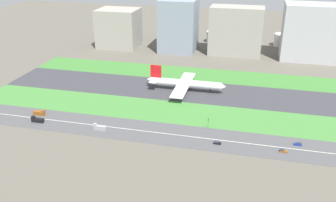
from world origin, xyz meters
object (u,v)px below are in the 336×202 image
truck_1 (100,127)px  truck_2 (40,113)px  airliner (184,83)px  terminal_building (119,28)px  hangar_building (179,25)px  truck_0 (37,120)px  office_tower (236,31)px  car_1 (298,144)px  fuel_tank_centre (249,38)px  car_2 (283,151)px  fuel_tank_west (217,37)px  cargo_warehouse (310,32)px  fuel_tank_east (281,40)px  traffic_light (208,123)px  car_0 (217,143)px

truck_1 → truck_2: 50.37m
airliner → terminal_building: (-98.28, 114.00, 14.94)m
truck_2 → hangar_building: hangar_building is taller
truck_0 → hangar_building: (54.79, 192.00, 26.14)m
hangar_building → office_tower: 61.38m
truck_0 → truck_2: (-4.59, 10.00, 0.00)m
terminal_building → hangar_building: bearing=0.0°
car_1 → fuel_tank_centre: size_ratio=0.18×
car_1 → truck_2: (-171.66, -0.00, 0.75)m
truck_2 → car_2: bearing=-3.5°
truck_2 → fuel_tank_west: (96.60, 227.00, 4.87)m
hangar_building → truck_2: bearing=-108.1°
fuel_tank_west → fuel_tank_centre: 38.17m
cargo_warehouse → fuel_tank_west: 109.34m
hangar_building → fuel_tank_east: (111.18, 45.00, -20.57)m
truck_1 → fuel_tank_east: (121.19, 237.00, 5.57)m
airliner → truck_1: 87.48m
truck_1 → hangar_building: 194.03m
truck_2 → terminal_building: 183.29m
truck_2 → traffic_light: 117.01m
truck_1 → car_2: (113.24, 0.00, -0.75)m
terminal_building → office_tower: office_tower is taller
truck_2 → terminal_building: (-9.56, 182.00, 19.50)m
car_1 → fuel_tank_west: 239.15m
car_0 → terminal_building: terminal_building is taller
car_0 → car_1: 48.03m
traffic_light → hangar_building: (-57.33, 174.01, 23.52)m
truck_1 → office_tower: size_ratio=0.15×
truck_0 → office_tower: (116.11, 192.00, 23.37)m
traffic_light → cargo_warehouse: (77.26, 174.01, 23.47)m
truck_0 → car_1: 167.37m
airliner → terminal_building: 151.25m
car_0 → cargo_warehouse: 205.88m
terminal_building → fuel_tank_east: terminal_building is taller
truck_2 → fuel_tank_centre: size_ratio=0.34×
fuel_tank_west → car_1: bearing=-71.7°
office_tower → fuel_tank_east: 69.48m
car_1 → fuel_tank_west: size_ratio=0.18×
office_tower → fuel_tank_west: (-24.10, 45.00, -18.50)m
car_1 → office_tower: (-50.96, 182.00, 24.12)m
car_0 → fuel_tank_centre: size_ratio=0.18×
terminal_building → fuel_tank_centre: size_ratio=1.82×
truck_0 → fuel_tank_east: bearing=-125.0°
airliner → fuel_tank_east: (81.84, 159.00, 1.01)m
truck_2 → cargo_warehouse: size_ratio=0.15×
terminal_building → truck_2: bearing=-87.0°
terminal_building → cargo_warehouse: cargo_warehouse is taller
car_0 → truck_0: 120.10m
airliner → fuel_tank_west: size_ratio=2.68×
airliner → terminal_building: size_ratio=1.46×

